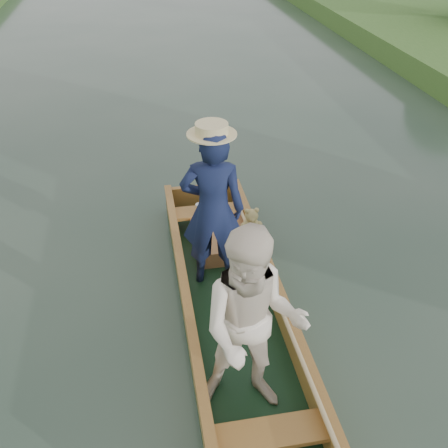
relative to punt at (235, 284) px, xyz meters
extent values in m
plane|color=#283D30|center=(0.04, 0.21, -0.77)|extent=(120.00, 120.00, 0.00)
cube|color=black|center=(0.04, 0.21, -0.73)|extent=(1.10, 5.00, 0.08)
cube|color=olive|center=(-0.47, 0.21, -0.53)|extent=(0.08, 5.00, 0.32)
cube|color=olive|center=(0.55, 0.21, -0.53)|extent=(0.08, 5.00, 0.32)
cube|color=olive|center=(0.04, 2.67, -0.53)|extent=(1.10, 0.08, 0.32)
cube|color=olive|center=(-0.47, 0.21, -0.35)|extent=(0.10, 5.00, 0.04)
cube|color=olive|center=(0.55, 0.21, -0.35)|extent=(0.10, 5.00, 0.04)
cube|color=olive|center=(0.04, 2.11, -0.47)|extent=(0.94, 0.30, 0.05)
cube|color=olive|center=(0.04, -1.39, -0.47)|extent=(0.94, 0.30, 0.05)
imported|color=#131B3D|center=(-0.07, 0.92, 0.31)|extent=(0.81, 0.61, 1.99)
cylinder|color=beige|center=(-0.07, 0.92, 1.27)|extent=(0.52, 0.52, 0.12)
imported|color=#F1E2CD|center=(-0.02, -0.87, 0.28)|extent=(1.06, 0.90, 1.92)
cube|color=#AF5A38|center=(0.19, 1.57, -0.58)|extent=(0.85, 0.90, 0.22)
sphere|color=tan|center=(0.51, 1.47, -0.34)|extent=(0.23, 0.23, 0.23)
sphere|color=tan|center=(0.51, 1.46, -0.17)|extent=(0.17, 0.17, 0.17)
sphere|color=tan|center=(0.45, 1.46, -0.09)|extent=(0.06, 0.06, 0.06)
sphere|color=tan|center=(0.57, 1.46, -0.09)|extent=(0.06, 0.06, 0.06)
sphere|color=tan|center=(0.51, 1.39, -0.19)|extent=(0.07, 0.07, 0.07)
sphere|color=tan|center=(0.41, 1.44, -0.31)|extent=(0.08, 0.08, 0.08)
sphere|color=tan|center=(0.61, 1.44, -0.31)|extent=(0.08, 0.08, 0.08)
sphere|color=tan|center=(0.45, 1.43, -0.44)|extent=(0.09, 0.09, 0.09)
sphere|color=tan|center=(0.57, 1.43, -0.44)|extent=(0.09, 0.09, 0.09)
cylinder|color=silver|center=(-0.09, 2.11, -0.44)|extent=(0.07, 0.07, 0.01)
cylinder|color=silver|center=(-0.09, 2.11, -0.40)|extent=(0.01, 0.01, 0.08)
ellipsoid|color=silver|center=(-0.09, 2.11, -0.34)|extent=(0.09, 0.09, 0.05)
cylinder|color=tan|center=(0.47, 0.16, -0.31)|extent=(0.04, 4.16, 0.19)
camera|label=1|loc=(-0.77, -3.75, 3.32)|focal=40.00mm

